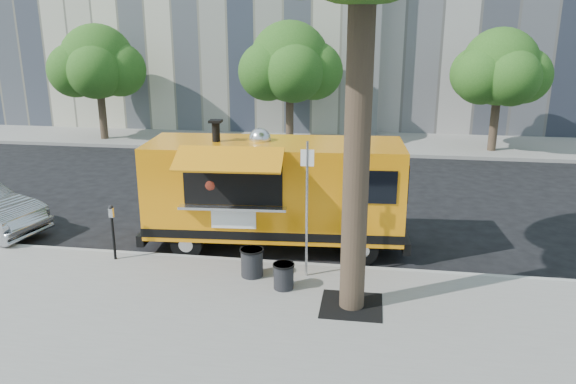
% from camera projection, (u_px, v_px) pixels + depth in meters
% --- Properties ---
extents(ground, '(120.00, 120.00, 0.00)m').
position_uv_depth(ground, '(252.00, 250.00, 14.08)').
color(ground, black).
rests_on(ground, ground).
extents(sidewalk, '(60.00, 6.00, 0.15)m').
position_uv_depth(sidewalk, '(206.00, 330.00, 10.27)').
color(sidewalk, gray).
rests_on(sidewalk, ground).
extents(curb, '(60.00, 0.14, 0.16)m').
position_uv_depth(curb, '(244.00, 263.00, 13.18)').
color(curb, '#999993').
rests_on(curb, ground).
extents(far_sidewalk, '(60.00, 5.00, 0.15)m').
position_uv_depth(far_sidewalk, '(313.00, 141.00, 26.84)').
color(far_sidewalk, gray).
rests_on(far_sidewalk, ground).
extents(tree_well, '(1.20, 1.20, 0.02)m').
position_uv_depth(tree_well, '(351.00, 306.00, 11.00)').
color(tree_well, black).
rests_on(tree_well, sidewalk).
extents(far_tree_a, '(3.42, 3.42, 5.36)m').
position_uv_depth(far_tree_a, '(98.00, 62.00, 26.11)').
color(far_tree_a, '#33261C').
rests_on(far_tree_a, far_sidewalk).
extents(far_tree_b, '(3.60, 3.60, 5.50)m').
position_uv_depth(far_tree_b, '(290.00, 62.00, 25.15)').
color(far_tree_b, '#33261C').
rests_on(far_tree_b, far_sidewalk).
extents(far_tree_c, '(3.24, 3.24, 5.21)m').
position_uv_depth(far_tree_c, '(500.00, 67.00, 23.57)').
color(far_tree_c, '#33261C').
rests_on(far_tree_c, far_sidewalk).
extents(sign_post, '(0.28, 0.06, 3.00)m').
position_uv_depth(sign_post, '(307.00, 202.00, 11.85)').
color(sign_post, silver).
rests_on(sign_post, sidewalk).
extents(parking_meter, '(0.11, 0.11, 1.33)m').
position_uv_depth(parking_meter, '(112.00, 226.00, 12.96)').
color(parking_meter, black).
rests_on(parking_meter, sidewalk).
extents(food_truck, '(6.66, 3.36, 3.22)m').
position_uv_depth(food_truck, '(274.00, 191.00, 13.84)').
color(food_truck, orange).
rests_on(food_truck, ground).
extents(trash_bin_left, '(0.52, 0.52, 0.63)m').
position_uv_depth(trash_bin_left, '(252.00, 261.00, 12.23)').
color(trash_bin_left, black).
rests_on(trash_bin_left, sidewalk).
extents(trash_bin_right, '(0.46, 0.46, 0.55)m').
position_uv_depth(trash_bin_right, '(284.00, 275.00, 11.66)').
color(trash_bin_right, black).
rests_on(trash_bin_right, sidewalk).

